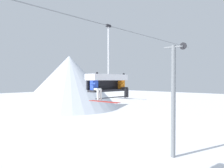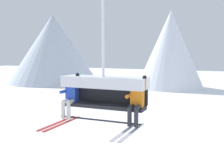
% 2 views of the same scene
% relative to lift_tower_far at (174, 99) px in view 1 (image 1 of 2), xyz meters
% --- Properties ---
extents(mountain_peak_east, '(22.19, 22.19, 11.74)m').
position_rel_lift_tower_far_xyz_m(mountain_peak_east, '(13.42, 31.87, 1.07)').
color(mountain_peak_east, silver).
rests_on(mountain_peak_east, ground_plane).
extents(lift_tower_far, '(0.36, 1.88, 9.26)m').
position_rel_lift_tower_far_xyz_m(lift_tower_far, '(0.00, 0.00, 0.00)').
color(lift_tower_far, slate).
rests_on(lift_tower_far, ground_plane).
extents(lift_cable, '(19.88, 0.05, 0.05)m').
position_rel_lift_tower_far_xyz_m(lift_cable, '(-8.94, -0.78, 4.18)').
color(lift_cable, slate).
extents(chairlift_chair, '(2.40, 0.74, 3.60)m').
position_rel_lift_tower_far_xyz_m(chairlift_chair, '(-8.61, -0.71, 1.53)').
color(chairlift_chair, '#232328').
extents(skier_blue, '(0.48, 1.70, 1.34)m').
position_rel_lift_tower_far_xyz_m(skier_blue, '(-9.59, -0.92, 1.23)').
color(skier_blue, '#2847B7').
extents(skier_orange, '(0.48, 1.70, 1.34)m').
position_rel_lift_tower_far_xyz_m(skier_orange, '(-7.62, -0.92, 1.23)').
color(skier_orange, orange).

